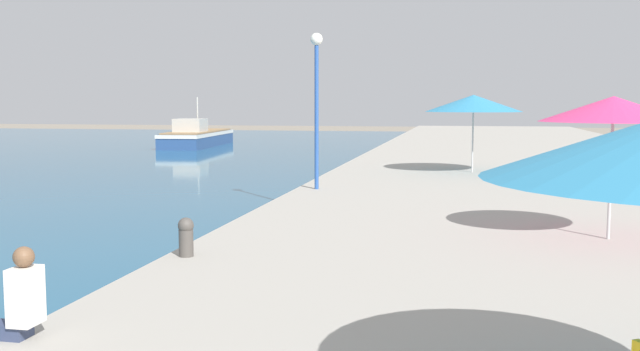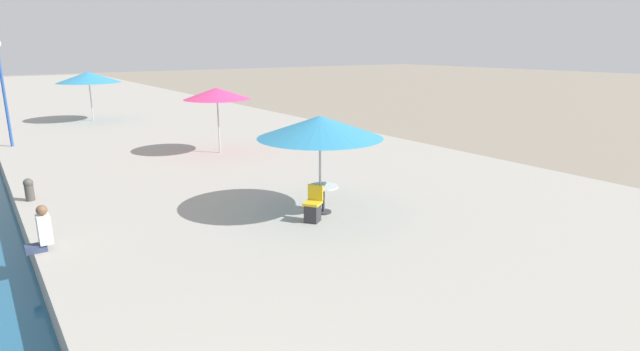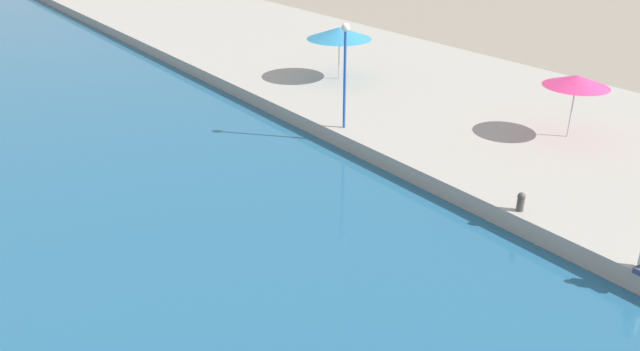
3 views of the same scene
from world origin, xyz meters
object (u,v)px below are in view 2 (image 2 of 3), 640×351
object	(u,v)px
cafe_umbrella_striped	(88,77)
cafe_chair_left	(313,209)
lamppost	(1,75)
person_at_quay	(42,231)
cafe_table	(323,193)
cafe_umbrella_pink	(320,127)
mooring_bollard	(29,189)
cafe_umbrella_white	(217,94)

from	to	relation	value
cafe_umbrella_striped	cafe_chair_left	size ratio (longest dim) A/B	3.87
cafe_chair_left	lamppost	size ratio (longest dim) A/B	0.20
cafe_chair_left	person_at_quay	world-z (taller)	person_at_quay
cafe_table	cafe_umbrella_pink	bearing A→B (deg)	104.63
person_at_quay	mooring_bollard	distance (m)	4.26
cafe_chair_left	cafe_table	bearing A→B (deg)	-90.00
cafe_umbrella_white	mooring_bollard	distance (m)	8.06
cafe_umbrella_white	person_at_quay	xyz separation A→B (m)	(-7.34, -7.27, -1.98)
person_at_quay	mooring_bollard	xyz separation A→B (m)	(0.16, 4.26, -0.10)
cafe_umbrella_pink	lamppost	xyz separation A→B (m)	(-5.96, 15.11, 0.81)
cafe_table	lamppost	distance (m)	16.56
cafe_chair_left	lamppost	bearing A→B (deg)	-14.49
cafe_chair_left	mooring_bollard	distance (m)	8.31
cafe_umbrella_striped	mooring_bollard	xyz separation A→B (m)	(-4.83, -15.70, -2.18)
cafe_chair_left	mooring_bollard	bearing A→B (deg)	9.26
cafe_umbrella_white	cafe_table	size ratio (longest dim) A/B	3.36
cafe_umbrella_white	person_at_quay	distance (m)	10.52
person_at_quay	mooring_bollard	bearing A→B (deg)	87.89
cafe_umbrella_white	person_at_quay	size ratio (longest dim) A/B	2.65
cafe_chair_left	cafe_umbrella_striped	bearing A→B (deg)	-31.39
cafe_umbrella_white	lamppost	size ratio (longest dim) A/B	0.59
mooring_bollard	lamppost	distance (m)	9.91
cafe_chair_left	person_at_quay	bearing A→B (deg)	38.89
cafe_umbrella_white	lamppost	bearing A→B (deg)	136.78
cafe_umbrella_pink	lamppost	world-z (taller)	lamppost
cafe_chair_left	lamppost	distance (m)	16.75
cafe_umbrella_pink	mooring_bollard	distance (m)	8.58
cafe_umbrella_striped	lamppost	size ratio (longest dim) A/B	0.77
cafe_umbrella_white	mooring_bollard	bearing A→B (deg)	-157.28
cafe_table	person_at_quay	distance (m)	6.56
cafe_umbrella_white	person_at_quay	world-z (taller)	cafe_umbrella_white
cafe_umbrella_pink	lamppost	bearing A→B (deg)	111.54
cafe_table	cafe_chair_left	distance (m)	0.75
lamppost	cafe_table	bearing A→B (deg)	-68.51
cafe_table	lamppost	size ratio (longest dim) A/B	0.18
person_at_quay	cafe_table	bearing A→B (deg)	-12.67
cafe_umbrella_pink	cafe_umbrella_white	world-z (taller)	cafe_umbrella_white
cafe_umbrella_striped	person_at_quay	size ratio (longest dim) A/B	3.47
mooring_bollard	lamppost	xyz separation A→B (m)	(0.25, 9.52, 2.74)
cafe_table	lamppost	world-z (taller)	lamppost
cafe_table	person_at_quay	xyz separation A→B (m)	(-6.40, 1.44, -0.09)
cafe_umbrella_pink	cafe_umbrella_striped	size ratio (longest dim) A/B	0.93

